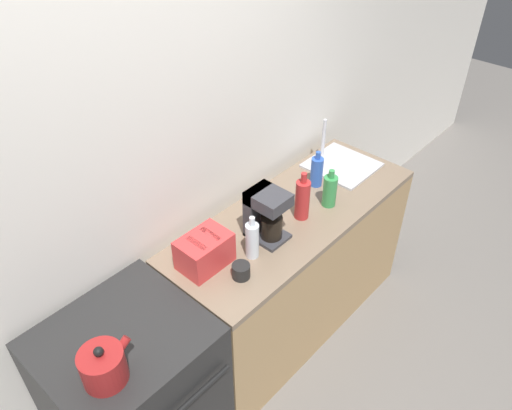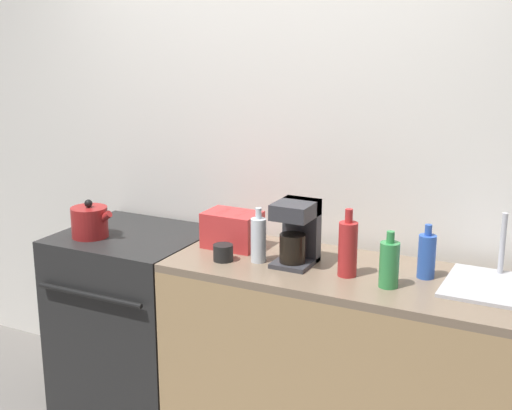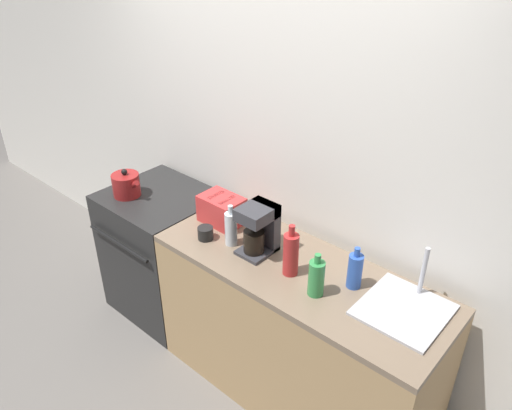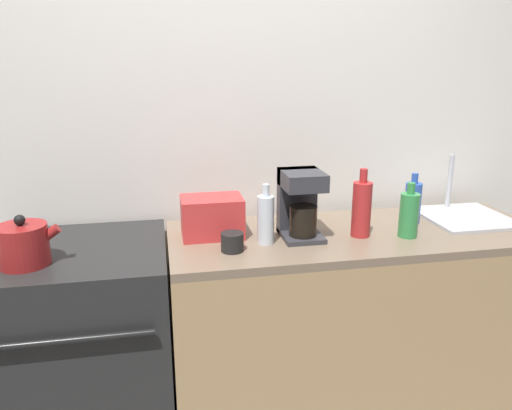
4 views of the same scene
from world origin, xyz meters
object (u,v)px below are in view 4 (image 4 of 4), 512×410
(kettle, at_px, (24,245))
(bottle_blue, at_px, (413,202))
(coffee_maker, at_px, (300,202))
(bottle_red, at_px, (362,208))
(bottle_clear, at_px, (266,219))
(cup_black, at_px, (232,242))
(stove, at_px, (86,349))
(toaster, at_px, (212,217))
(bottle_green, at_px, (409,214))

(kettle, height_order, bottle_blue, bottle_blue)
(coffee_maker, relative_size, bottle_red, 0.98)
(bottle_blue, distance_m, bottle_clear, 0.74)
(bottle_clear, bearing_deg, bottle_red, 1.22)
(bottle_blue, height_order, cup_black, bottle_blue)
(coffee_maker, height_order, bottle_blue, coffee_maker)
(bottle_clear, bearing_deg, stove, 173.87)
(toaster, distance_m, coffee_maker, 0.38)
(stove, height_order, bottle_green, bottle_green)
(kettle, distance_m, cup_black, 0.77)
(kettle, bearing_deg, bottle_red, 2.47)
(bottle_green, height_order, bottle_red, bottle_red)
(toaster, distance_m, cup_black, 0.21)
(coffee_maker, relative_size, cup_black, 3.18)
(kettle, distance_m, bottle_red, 1.34)
(toaster, relative_size, bottle_green, 1.09)
(bottle_clear, bearing_deg, bottle_green, -3.57)
(coffee_maker, distance_m, bottle_red, 0.26)
(cup_black, bearing_deg, kettle, 179.05)
(toaster, height_order, coffee_maker, coffee_maker)
(bottle_green, relative_size, bottle_red, 0.80)
(kettle, height_order, bottle_red, bottle_red)
(toaster, relative_size, cup_black, 2.86)
(bottle_red, bearing_deg, cup_black, -172.92)
(bottle_red, bearing_deg, stove, 176.46)
(stove, height_order, cup_black, cup_black)
(kettle, relative_size, bottle_clear, 0.91)
(coffee_maker, relative_size, bottle_clear, 1.15)
(stove, distance_m, kettle, 0.57)
(stove, xyz_separation_m, toaster, (0.56, 0.05, 0.54))
(stove, height_order, coffee_maker, coffee_maker)
(toaster, relative_size, bottle_red, 0.88)
(bottle_clear, relative_size, bottle_red, 0.85)
(stove, distance_m, bottle_green, 1.49)
(coffee_maker, relative_size, bottle_green, 1.22)
(stove, distance_m, toaster, 0.78)
(kettle, distance_m, bottle_clear, 0.92)
(stove, height_order, kettle, kettle)
(bottle_blue, xyz_separation_m, cup_black, (-0.87, -0.20, -0.06))
(kettle, bearing_deg, cup_black, -0.95)
(coffee_maker, bearing_deg, bottle_green, -12.19)
(kettle, xyz_separation_m, toaster, (0.71, 0.18, 0.01))
(kettle, distance_m, bottle_blue, 1.65)
(bottle_blue, bearing_deg, bottle_clear, -169.33)
(stove, xyz_separation_m, kettle, (-0.15, -0.13, 0.53))
(bottle_blue, height_order, bottle_red, bottle_red)
(bottle_red, bearing_deg, bottle_green, -13.59)
(cup_black, bearing_deg, bottle_blue, 12.79)
(bottle_clear, distance_m, bottle_red, 0.42)
(stove, height_order, bottle_red, bottle_red)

